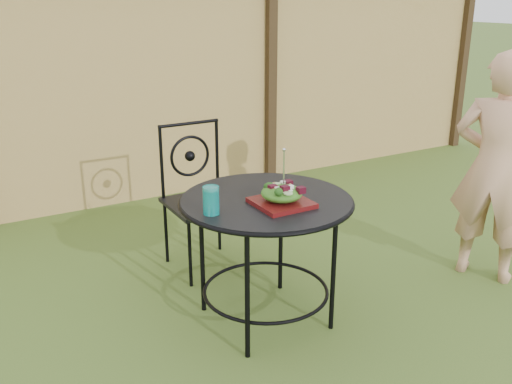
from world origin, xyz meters
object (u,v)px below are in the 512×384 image
patio_chair (201,193)px  salad_plate (282,203)px  patio_table (266,223)px  diner (496,168)px

patio_chair → salad_plate: (0.03, -0.94, 0.23)m
patio_table → diner: (1.51, -0.23, 0.14)m
patio_table → diner: 1.53m
patio_table → patio_chair: size_ratio=0.97×
diner → salad_plate: diner is taller
diner → salad_plate: size_ratio=5.34×
diner → salad_plate: (-1.49, 0.11, 0.02)m
patio_table → salad_plate: 0.20m
patio_chair → salad_plate: patio_chair is taller
patio_table → salad_plate: bearing=-82.5°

